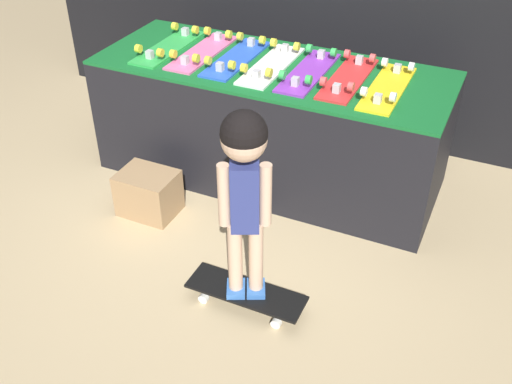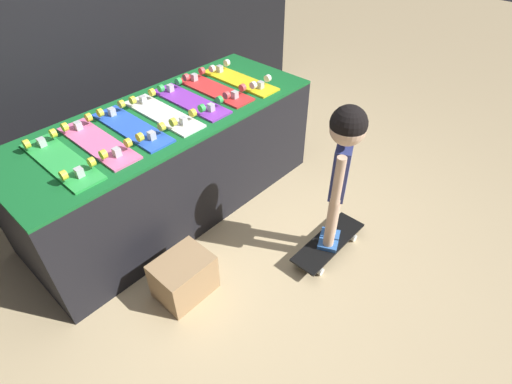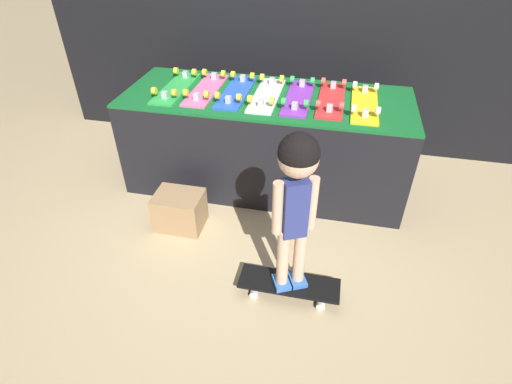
{
  "view_description": "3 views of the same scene",
  "coord_description": "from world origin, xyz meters",
  "px_view_note": "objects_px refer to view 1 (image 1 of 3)",
  "views": [
    {
      "loc": [
        1.35,
        -2.58,
        2.27
      ],
      "look_at": [
        0.25,
        -0.17,
        0.4
      ],
      "focal_mm": 42.0,
      "sensor_mm": 36.0,
      "label": 1
    },
    {
      "loc": [
        -1.35,
        -1.49,
        2.12
      ],
      "look_at": [
        0.14,
        -0.14,
        0.43
      ],
      "focal_mm": 28.0,
      "sensor_mm": 36.0,
      "label": 2
    },
    {
      "loc": [
        0.53,
        -2.24,
        2.0
      ],
      "look_at": [
        0.1,
        -0.24,
        0.49
      ],
      "focal_mm": 28.0,
      "sensor_mm": 36.0,
      "label": 3
    }
  ],
  "objects_px": {
    "child": "(244,174)",
    "storage_box": "(149,193)",
    "skateboard_purple_on_rack": "(309,71)",
    "skateboard_white_on_rack": "(271,64)",
    "skateboard_on_floor": "(246,293)",
    "skateboard_pink_on_rack": "(202,51)",
    "skateboard_yellow_on_rack": "(388,86)",
    "skateboard_blue_on_rack": "(236,57)",
    "skateboard_green_on_rack": "(169,46)",
    "skateboard_red_on_rack": "(348,77)"
  },
  "relations": [
    {
      "from": "skateboard_blue_on_rack",
      "to": "skateboard_yellow_on_rack",
      "type": "distance_m",
      "value": 0.97
    },
    {
      "from": "skateboard_green_on_rack",
      "to": "skateboard_red_on_rack",
      "type": "height_order",
      "value": "same"
    },
    {
      "from": "skateboard_blue_on_rack",
      "to": "child",
      "type": "xyz_separation_m",
      "value": [
        0.62,
        -1.19,
        0.01
      ]
    },
    {
      "from": "skateboard_on_floor",
      "to": "storage_box",
      "type": "height_order",
      "value": "storage_box"
    },
    {
      "from": "skateboard_on_floor",
      "to": "skateboard_blue_on_rack",
      "type": "bearing_deg",
      "value": 117.79
    },
    {
      "from": "skateboard_pink_on_rack",
      "to": "skateboard_on_floor",
      "type": "height_order",
      "value": "skateboard_pink_on_rack"
    },
    {
      "from": "skateboard_pink_on_rack",
      "to": "skateboard_blue_on_rack",
      "type": "xyz_separation_m",
      "value": [
        0.24,
        -0.0,
        0.0
      ]
    },
    {
      "from": "skateboard_pink_on_rack",
      "to": "skateboard_purple_on_rack",
      "type": "xyz_separation_m",
      "value": [
        0.73,
        -0.0,
        0.0
      ]
    },
    {
      "from": "skateboard_red_on_rack",
      "to": "skateboard_on_floor",
      "type": "distance_m",
      "value": 1.4
    },
    {
      "from": "skateboard_white_on_rack",
      "to": "skateboard_red_on_rack",
      "type": "relative_size",
      "value": 1.0
    },
    {
      "from": "skateboard_blue_on_rack",
      "to": "skateboard_on_floor",
      "type": "distance_m",
      "value": 1.53
    },
    {
      "from": "skateboard_green_on_rack",
      "to": "skateboard_pink_on_rack",
      "type": "height_order",
      "value": "same"
    },
    {
      "from": "skateboard_pink_on_rack",
      "to": "skateboard_yellow_on_rack",
      "type": "bearing_deg",
      "value": -0.93
    },
    {
      "from": "skateboard_white_on_rack",
      "to": "child",
      "type": "height_order",
      "value": "child"
    },
    {
      "from": "skateboard_on_floor",
      "to": "skateboard_purple_on_rack",
      "type": "bearing_deg",
      "value": 96.76
    },
    {
      "from": "skateboard_blue_on_rack",
      "to": "storage_box",
      "type": "height_order",
      "value": "skateboard_blue_on_rack"
    },
    {
      "from": "child",
      "to": "skateboard_on_floor",
      "type": "bearing_deg",
      "value": 78.89
    },
    {
      "from": "skateboard_blue_on_rack",
      "to": "child",
      "type": "bearing_deg",
      "value": -62.21
    },
    {
      "from": "skateboard_white_on_rack",
      "to": "storage_box",
      "type": "relative_size",
      "value": 1.92
    },
    {
      "from": "child",
      "to": "storage_box",
      "type": "xyz_separation_m",
      "value": [
        -0.89,
        0.47,
        -0.67
      ]
    },
    {
      "from": "skateboard_pink_on_rack",
      "to": "skateboard_yellow_on_rack",
      "type": "distance_m",
      "value": 1.21
    },
    {
      "from": "skateboard_green_on_rack",
      "to": "child",
      "type": "height_order",
      "value": "child"
    },
    {
      "from": "skateboard_pink_on_rack",
      "to": "skateboard_white_on_rack",
      "type": "distance_m",
      "value": 0.49
    },
    {
      "from": "skateboard_blue_on_rack",
      "to": "skateboard_yellow_on_rack",
      "type": "xyz_separation_m",
      "value": [
        0.97,
        -0.02,
        0.0
      ]
    },
    {
      "from": "skateboard_white_on_rack",
      "to": "skateboard_on_floor",
      "type": "relative_size",
      "value": 1.07
    },
    {
      "from": "storage_box",
      "to": "skateboard_on_floor",
      "type": "bearing_deg",
      "value": -27.78
    },
    {
      "from": "skateboard_yellow_on_rack",
      "to": "storage_box",
      "type": "distance_m",
      "value": 1.57
    },
    {
      "from": "skateboard_pink_on_rack",
      "to": "child",
      "type": "xyz_separation_m",
      "value": [
        0.87,
        -1.19,
        0.01
      ]
    },
    {
      "from": "skateboard_white_on_rack",
      "to": "skateboard_on_floor",
      "type": "bearing_deg",
      "value": -72.01
    },
    {
      "from": "skateboard_purple_on_rack",
      "to": "storage_box",
      "type": "relative_size",
      "value": 1.92
    },
    {
      "from": "skateboard_purple_on_rack",
      "to": "skateboard_white_on_rack",
      "type": "bearing_deg",
      "value": -179.14
    },
    {
      "from": "skateboard_white_on_rack",
      "to": "skateboard_yellow_on_rack",
      "type": "height_order",
      "value": "same"
    },
    {
      "from": "skateboard_green_on_rack",
      "to": "skateboard_white_on_rack",
      "type": "height_order",
      "value": "same"
    },
    {
      "from": "skateboard_green_on_rack",
      "to": "skateboard_on_floor",
      "type": "distance_m",
      "value": 1.77
    },
    {
      "from": "skateboard_white_on_rack",
      "to": "storage_box",
      "type": "height_order",
      "value": "skateboard_white_on_rack"
    },
    {
      "from": "skateboard_on_floor",
      "to": "skateboard_white_on_rack",
      "type": "bearing_deg",
      "value": 107.99
    },
    {
      "from": "child",
      "to": "skateboard_white_on_rack",
      "type": "bearing_deg",
      "value": 82.84
    },
    {
      "from": "skateboard_yellow_on_rack",
      "to": "skateboard_green_on_rack",
      "type": "bearing_deg",
      "value": 179.89
    },
    {
      "from": "skateboard_red_on_rack",
      "to": "storage_box",
      "type": "xyz_separation_m",
      "value": [
        -0.99,
        -0.73,
        -0.66
      ]
    },
    {
      "from": "storage_box",
      "to": "skateboard_blue_on_rack",
      "type": "bearing_deg",
      "value": 69.71
    },
    {
      "from": "skateboard_green_on_rack",
      "to": "skateboard_white_on_rack",
      "type": "distance_m",
      "value": 0.73
    },
    {
      "from": "skateboard_white_on_rack",
      "to": "skateboard_red_on_rack",
      "type": "distance_m",
      "value": 0.49
    },
    {
      "from": "skateboard_white_on_rack",
      "to": "skateboard_on_floor",
      "type": "height_order",
      "value": "skateboard_white_on_rack"
    },
    {
      "from": "skateboard_red_on_rack",
      "to": "skateboard_yellow_on_rack",
      "type": "xyz_separation_m",
      "value": [
        0.24,
        -0.03,
        0.0
      ]
    },
    {
      "from": "skateboard_purple_on_rack",
      "to": "skateboard_green_on_rack",
      "type": "bearing_deg",
      "value": -179.25
    },
    {
      "from": "skateboard_pink_on_rack",
      "to": "child",
      "type": "bearing_deg",
      "value": -53.81
    },
    {
      "from": "skateboard_purple_on_rack",
      "to": "skateboard_pink_on_rack",
      "type": "bearing_deg",
      "value": 179.67
    },
    {
      "from": "skateboard_red_on_rack",
      "to": "skateboard_yellow_on_rack",
      "type": "bearing_deg",
      "value": -6.88
    },
    {
      "from": "skateboard_purple_on_rack",
      "to": "skateboard_red_on_rack",
      "type": "height_order",
      "value": "same"
    },
    {
      "from": "skateboard_yellow_on_rack",
      "to": "skateboard_on_floor",
      "type": "xyz_separation_m",
      "value": [
        -0.35,
        -1.17,
        -0.73
      ]
    }
  ]
}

